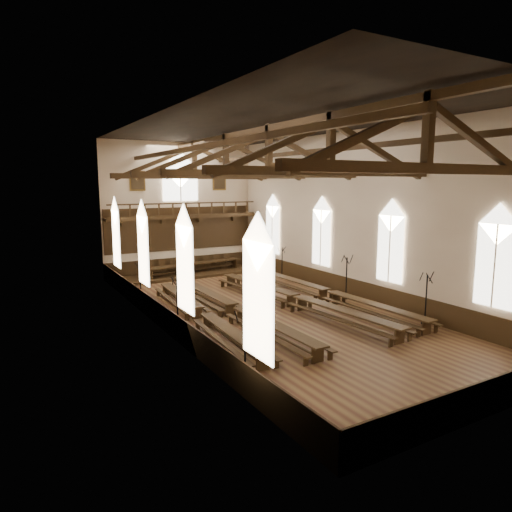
# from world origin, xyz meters

# --- Properties ---
(ground) EXTENTS (26.00, 26.00, 0.00)m
(ground) POSITION_xyz_m (0.00, 0.00, 0.00)
(ground) COLOR brown
(ground) RESTS_ON ground
(room_walls) EXTENTS (26.00, 26.00, 26.00)m
(room_walls) POSITION_xyz_m (0.00, 0.00, 6.46)
(room_walls) COLOR beige
(room_walls) RESTS_ON ground
(wainscot_band) EXTENTS (12.00, 26.00, 1.20)m
(wainscot_band) POSITION_xyz_m (0.00, 0.00, 0.60)
(wainscot_band) COLOR #35220F
(wainscot_band) RESTS_ON ground
(side_windows) EXTENTS (11.85, 19.80, 4.50)m
(side_windows) POSITION_xyz_m (-0.00, -0.00, 3.74)
(side_windows) COLOR white
(side_windows) RESTS_ON room_walls
(end_window) EXTENTS (2.80, 0.12, 3.80)m
(end_window) POSITION_xyz_m (0.00, 12.90, 7.22)
(end_window) COLOR white
(end_window) RESTS_ON room_walls
(minstrels_gallery) EXTENTS (11.80, 1.24, 3.70)m
(minstrels_gallery) POSITION_xyz_m (0.00, 12.66, 3.91)
(minstrels_gallery) COLOR #3B2712
(minstrels_gallery) RESTS_ON room_walls
(portraits) EXTENTS (7.75, 0.09, 1.45)m
(portraits) POSITION_xyz_m (0.00, 12.90, 7.10)
(portraits) COLOR brown
(portraits) RESTS_ON room_walls
(roof_trusses) EXTENTS (11.70, 25.70, 2.80)m
(roof_trusses) POSITION_xyz_m (0.00, -0.00, 8.22)
(roof_trusses) COLOR #3B2712
(roof_trusses) RESTS_ON room_walls
(refectory_row_a) EXTENTS (1.77, 13.79, 0.68)m
(refectory_row_a) POSITION_xyz_m (-3.91, -0.15, 0.49)
(refectory_row_a) COLOR #3B2712
(refectory_row_a) RESTS_ON ground
(refectory_row_b) EXTENTS (1.53, 14.18, 0.73)m
(refectory_row_b) POSITION_xyz_m (-2.16, -0.34, 0.53)
(refectory_row_b) COLOR #3B2712
(refectory_row_b) RESTS_ON ground
(refectory_row_c) EXTENTS (2.17, 14.71, 0.77)m
(refectory_row_c) POSITION_xyz_m (1.68, -0.26, 0.56)
(refectory_row_c) COLOR #3B2712
(refectory_row_c) RESTS_ON ground
(refectory_row_d) EXTENTS (1.67, 14.34, 0.74)m
(refectory_row_d) POSITION_xyz_m (4.13, -0.14, 0.54)
(refectory_row_d) COLOR #3B2712
(refectory_row_d) RESTS_ON ground
(dais) EXTENTS (11.40, 2.86, 0.19)m
(dais) POSITION_xyz_m (0.41, 11.40, 0.10)
(dais) COLOR #35220F
(dais) RESTS_ON ground
(high_table) EXTENTS (7.99, 1.96, 0.74)m
(high_table) POSITION_xyz_m (0.41, 11.40, 0.82)
(high_table) COLOR #3B2712
(high_table) RESTS_ON dais
(high_chairs) EXTENTS (6.79, 0.50, 1.11)m
(high_chairs) POSITION_xyz_m (0.41, 12.18, 0.79)
(high_chairs) COLOR #3B2712
(high_chairs) RESTS_ON dais
(candelabrum_left_near) EXTENTS (0.82, 0.79, 2.72)m
(candelabrum_left_near) POSITION_xyz_m (-5.55, -7.53, 0.83)
(candelabrum_left_near) COLOR black
(candelabrum_left_near) RESTS_ON ground
(candelabrum_left_mid) EXTENTS (0.80, 0.82, 2.74)m
(candelabrum_left_mid) POSITION_xyz_m (-5.55, -1.01, 0.83)
(candelabrum_left_mid) COLOR black
(candelabrum_left_mid) RESTS_ON ground
(candelabrum_left_far) EXTENTS (0.74, 0.73, 2.49)m
(candelabrum_left_far) POSITION_xyz_m (-5.55, 5.04, 0.76)
(candelabrum_left_far) COLOR black
(candelabrum_left_far) RESTS_ON ground
(candelabrum_right_near) EXTENTS (0.71, 0.81, 2.63)m
(candelabrum_right_near) POSITION_xyz_m (5.55, -5.82, 0.80)
(candelabrum_right_near) COLOR black
(candelabrum_right_near) RESTS_ON ground
(candelabrum_right_mid) EXTENTS (0.79, 0.80, 2.68)m
(candelabrum_right_mid) POSITION_xyz_m (5.55, 0.04, 0.81)
(candelabrum_right_mid) COLOR black
(candelabrum_right_mid) RESTS_ON ground
(candelabrum_right_far) EXTENTS (0.71, 0.66, 2.34)m
(candelabrum_right_far) POSITION_xyz_m (5.55, 7.11, 0.71)
(candelabrum_right_far) COLOR black
(candelabrum_right_far) RESTS_ON ground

